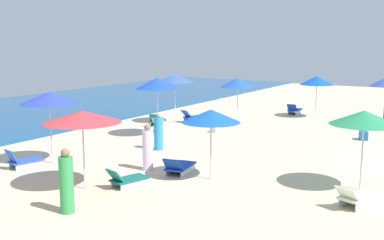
# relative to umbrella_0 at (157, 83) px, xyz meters

# --- Properties ---
(ocean) EXTENTS (60.00, 14.01, 0.12)m
(ocean) POSITION_rel_umbrella_0_xyz_m (0.33, 11.44, -2.46)
(ocean) COLOR #175085
(ocean) RESTS_ON ground_plane
(umbrella_0) EXTENTS (2.03, 2.03, 2.79)m
(umbrella_0) POSITION_rel_umbrella_0_xyz_m (0.00, 0.00, 0.00)
(umbrella_0) COLOR silver
(umbrella_0) RESTS_ON ground_plane
(lounge_chair_0_0) EXTENTS (1.39, 1.02, 0.70)m
(lounge_chair_0_0) POSITION_rel_umbrella_0_xyz_m (1.21, 0.47, -2.25)
(lounge_chair_0_0) COLOR silver
(lounge_chair_0_0) RESTS_ON ground_plane
(umbrella_1) EXTENTS (1.94, 1.94, 2.44)m
(umbrella_1) POSITION_rel_umbrella_0_xyz_m (9.42, -4.64, -0.34)
(umbrella_1) COLOR silver
(umbrella_1) RESTS_ON ground_plane
(lounge_chair_1_0) EXTENTS (1.33, 0.60, 0.69)m
(lounge_chair_1_0) POSITION_rel_umbrella_0_xyz_m (9.94, -3.17, -2.25)
(lounge_chair_1_0) COLOR silver
(lounge_chair_1_0) RESTS_ON ground_plane
(umbrella_2) EXTENTS (2.14, 2.14, 2.65)m
(umbrella_2) POSITION_rel_umbrella_0_xyz_m (-6.09, 0.43, -0.09)
(umbrella_2) COLOR silver
(umbrella_2) RESTS_ON ground_plane
(lounge_chair_2_0) EXTENTS (1.32, 0.86, 0.72)m
(lounge_chair_2_0) POSITION_rel_umbrella_0_xyz_m (-7.08, 0.83, -2.26)
(lounge_chair_2_0) COLOR silver
(lounge_chair_2_0) RESTS_ON ground_plane
(umbrella_3) EXTENTS (1.94, 1.94, 2.44)m
(umbrella_3) POSITION_rel_umbrella_0_xyz_m (5.61, -1.39, -0.33)
(umbrella_3) COLOR silver
(umbrella_3) RESTS_ON ground_plane
(umbrella_5) EXTENTS (2.34, 2.34, 2.41)m
(umbrella_5) POSITION_rel_umbrella_0_xyz_m (-7.74, -2.79, -0.29)
(umbrella_5) COLOR silver
(umbrella_5) RESTS_ON ground_plane
(lounge_chair_5_0) EXTENTS (1.39, 0.91, 0.63)m
(lounge_chair_5_0) POSITION_rel_umbrella_0_xyz_m (-6.88, -3.74, -2.29)
(lounge_chair_5_0) COLOR silver
(lounge_chair_5_0) RESTS_ON ground_plane
(umbrella_6) EXTENTS (1.90, 1.90, 2.31)m
(umbrella_6) POSITION_rel_umbrella_0_xyz_m (-4.86, -5.59, -0.42)
(umbrella_6) COLOR silver
(umbrella_6) RESTS_ON ground_plane
(lounge_chair_6_0) EXTENTS (1.58, 0.88, 0.64)m
(lounge_chair_6_0) POSITION_rel_umbrella_0_xyz_m (-4.77, -4.31, -2.29)
(lounge_chair_6_0) COLOR silver
(lounge_chair_6_0) RESTS_ON ground_plane
(umbrella_7) EXTENTS (2.01, 2.01, 2.67)m
(umbrella_7) POSITION_rel_umbrella_0_xyz_m (3.49, 1.33, -0.07)
(umbrella_7) COLOR silver
(umbrella_7) RESTS_ON ground_plane
(lounge_chair_7_0) EXTENTS (1.55, 1.16, 0.71)m
(lounge_chair_7_0) POSITION_rel_umbrella_0_xyz_m (2.39, 1.78, -2.26)
(lounge_chair_7_0) COLOR silver
(lounge_chair_7_0) RESTS_ON ground_plane
(lounge_chair_7_1) EXTENTS (1.54, 1.05, 0.71)m
(lounge_chair_7_1) POSITION_rel_umbrella_0_xyz_m (4.41, 0.73, -2.25)
(lounge_chair_7_1) COLOR silver
(lounge_chair_7_1) RESTS_ON ground_plane
(umbrella_8) EXTENTS (2.04, 2.04, 2.44)m
(umbrella_8) POSITION_rel_umbrella_0_xyz_m (-3.42, -9.99, -0.30)
(umbrella_8) COLOR silver
(umbrella_8) RESTS_ON ground_plane
(lounge_chair_8_0) EXTENTS (1.57, 1.10, 0.66)m
(lounge_chair_8_0) POSITION_rel_umbrella_0_xyz_m (-4.98, -10.27, -2.26)
(lounge_chair_8_0) COLOR silver
(lounge_chair_8_0) RESTS_ON ground_plane
(beachgoer_0) EXTENTS (0.53, 0.53, 1.56)m
(beachgoer_0) POSITION_rel_umbrella_0_xyz_m (-2.25, -1.65, -1.80)
(beachgoer_0) COLOR #2D95D6
(beachgoer_0) RESTS_ON ground_plane
(beachgoer_1) EXTENTS (0.53, 0.53, 1.62)m
(beachgoer_1) POSITION_rel_umbrella_0_xyz_m (-4.99, -3.14, -1.77)
(beachgoer_1) COLOR white
(beachgoer_1) RESTS_ON ground_plane
(beachgoer_3) EXTENTS (0.46, 0.46, 1.74)m
(beachgoer_3) POSITION_rel_umbrella_0_xyz_m (-9.49, -3.87, -1.71)
(beachgoer_3) COLOR green
(beachgoer_3) RESTS_ON ground_plane
(cooler_box_0) EXTENTS (0.60, 0.50, 0.39)m
(cooler_box_0) POSITION_rel_umbrella_0_xyz_m (4.26, -8.46, -2.32)
(cooler_box_0) COLOR #1E5AA5
(cooler_box_0) RESTS_ON ground_plane
(cooler_box_1) EXTENTS (0.53, 0.31, 0.31)m
(cooler_box_1) POSITION_rel_umbrella_0_xyz_m (2.34, -1.80, -2.36)
(cooler_box_1) COLOR silver
(cooler_box_1) RESTS_ON ground_plane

